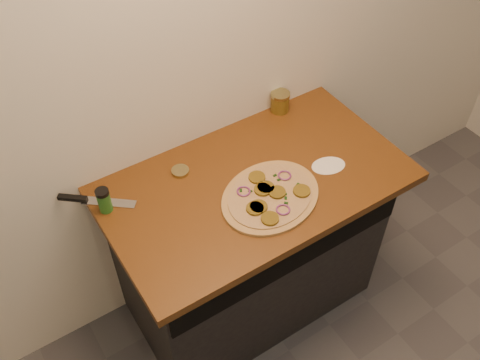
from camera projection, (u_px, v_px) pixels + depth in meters
cabinet at (249, 246)px, 2.45m from camera, size 1.10×0.60×0.86m
countertop at (254, 182)px, 2.11m from camera, size 1.20×0.70×0.04m
pizza at (270, 196)px, 2.01m from camera, size 0.50×0.50×0.03m
chefs_knife at (90, 200)px, 2.01m from camera, size 0.25×0.21×0.02m
mason_jar_lid at (180, 171)px, 2.11m from camera, size 0.09×0.09×0.01m
salsa_jar at (280, 102)px, 2.35m from camera, size 0.08×0.08×0.09m
spice_shaker at (104, 200)px, 1.95m from camera, size 0.05×0.05×0.10m
flour_spill at (328, 166)px, 2.14m from camera, size 0.17×0.17×0.00m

